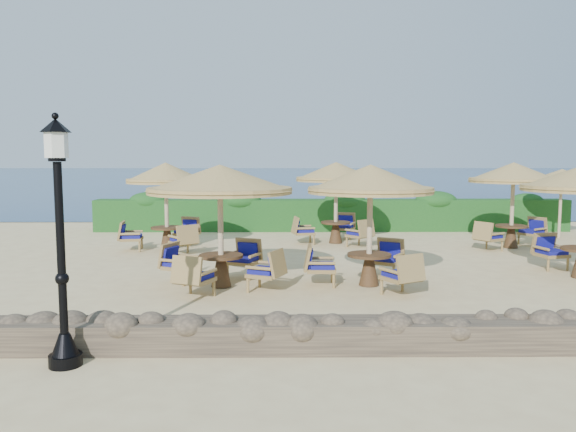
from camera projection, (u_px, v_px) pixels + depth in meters
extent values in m
plane|color=beige|center=(355.00, 267.00, 14.39)|extent=(120.00, 120.00, 0.00)
plane|color=navy|center=(296.00, 176.00, 84.01)|extent=(160.00, 160.00, 0.00)
cube|color=#154417|center=(332.00, 215.00, 21.49)|extent=(18.00, 0.90, 1.20)
cube|color=brown|center=(410.00, 335.00, 8.20)|extent=(15.00, 0.65, 0.44)
cylinder|color=black|center=(66.00, 360.00, 7.58)|extent=(0.44, 0.44, 0.16)
cone|color=black|center=(65.00, 344.00, 7.56)|extent=(0.36, 0.36, 0.30)
cylinder|color=black|center=(61.00, 253.00, 7.43)|extent=(0.11, 0.11, 2.40)
cylinder|color=silver|center=(56.00, 144.00, 7.28)|extent=(0.30, 0.30, 0.36)
cone|color=black|center=(56.00, 125.00, 7.25)|extent=(0.40, 0.40, 0.18)
cylinder|color=#C4B08A|center=(560.00, 206.00, 19.51)|extent=(0.10, 0.10, 2.20)
cone|color=olive|center=(562.00, 175.00, 19.40)|extent=(2.30, 2.30, 0.45)
cylinder|color=#C4B08A|center=(221.00, 232.00, 12.08)|extent=(0.12, 0.12, 2.40)
cone|color=olive|center=(220.00, 177.00, 11.96)|extent=(3.14, 3.14, 0.55)
cylinder|color=olive|center=(220.00, 191.00, 11.99)|extent=(3.08, 3.08, 0.14)
cylinder|color=#4C321B|center=(221.00, 256.00, 12.14)|extent=(0.96, 0.96, 0.06)
cone|color=#4C321B|center=(221.00, 272.00, 12.17)|extent=(0.44, 0.44, 0.64)
cylinder|color=#C4B08A|center=(370.00, 231.00, 12.21)|extent=(0.12, 0.12, 2.40)
cone|color=olive|center=(370.00, 177.00, 12.09)|extent=(2.74, 2.74, 0.55)
cylinder|color=olive|center=(370.00, 190.00, 12.12)|extent=(2.69, 2.69, 0.14)
cylinder|color=#4C321B|center=(369.00, 255.00, 12.27)|extent=(0.96, 0.96, 0.06)
cone|color=#4C321B|center=(369.00, 271.00, 12.30)|extent=(0.44, 0.44, 0.64)
cylinder|color=#C4B08A|center=(167.00, 211.00, 16.92)|extent=(0.12, 0.12, 2.40)
cone|color=olive|center=(166.00, 172.00, 16.80)|extent=(2.36, 2.36, 0.55)
cylinder|color=olive|center=(166.00, 181.00, 16.83)|extent=(2.32, 2.32, 0.14)
cylinder|color=#4C321B|center=(167.00, 228.00, 16.98)|extent=(0.96, 0.96, 0.06)
cone|color=#4C321B|center=(167.00, 239.00, 17.01)|extent=(0.44, 0.44, 0.64)
cylinder|color=#C4B08A|center=(336.00, 207.00, 18.28)|extent=(0.12, 0.12, 2.40)
cone|color=olive|center=(336.00, 170.00, 18.16)|extent=(2.63, 2.63, 0.55)
cylinder|color=olive|center=(336.00, 179.00, 18.19)|extent=(2.58, 2.58, 0.14)
cylinder|color=#4C321B|center=(336.00, 223.00, 18.33)|extent=(0.96, 0.96, 0.06)
cone|color=#4C321B|center=(336.00, 233.00, 18.37)|extent=(0.44, 0.44, 0.64)
cylinder|color=#C4B08A|center=(512.00, 209.00, 17.33)|extent=(0.12, 0.12, 2.40)
cone|color=olive|center=(514.00, 171.00, 17.21)|extent=(2.69, 2.69, 0.55)
cylinder|color=olive|center=(513.00, 180.00, 17.24)|extent=(2.64, 2.64, 0.14)
cylinder|color=#4C321B|center=(511.00, 226.00, 17.39)|extent=(0.96, 0.96, 0.06)
cone|color=#4C321B|center=(511.00, 237.00, 17.43)|extent=(0.44, 0.44, 0.64)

